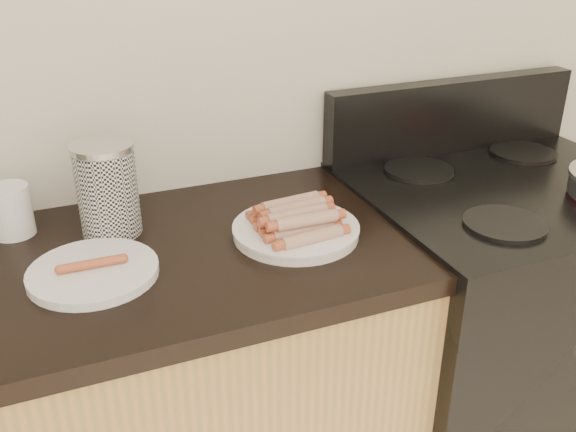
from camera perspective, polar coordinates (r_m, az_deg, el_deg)
name	(u,v)px	position (r m, az deg, el deg)	size (l,w,h in m)	color
wall_back	(162,24)	(1.52, -11.15, 16.39)	(4.00, 0.04, 2.60)	silver
stove	(490,335)	(1.91, 17.48, -10.07)	(0.76, 0.65, 0.91)	black
stove_panel	(451,116)	(1.86, 14.32, 8.64)	(0.76, 0.06, 0.20)	black
burner_near_left	(505,224)	(1.47, 18.72, -0.66)	(0.18, 0.18, 0.01)	black
burner_far_left	(419,170)	(1.71, 11.56, 4.04)	(0.18, 0.18, 0.01)	black
burner_far_right	(523,153)	(1.91, 20.16, 5.31)	(0.18, 0.18, 0.01)	black
main_plate	(296,232)	(1.37, 0.70, -1.42)	(0.27, 0.27, 0.02)	white
side_plate	(93,272)	(1.28, -16.92, -4.78)	(0.25, 0.25, 0.02)	silver
hotdog_pile	(296,218)	(1.36, 0.71, -0.18)	(0.13, 0.19, 0.05)	maroon
plain_sausages	(92,264)	(1.27, -17.03, -4.09)	(0.12, 0.02, 0.02)	#B86538
canister	(107,189)	(1.40, -15.76, 2.30)	(0.13, 0.13, 0.20)	white
mug	(11,211)	(1.48, -23.44, 0.43)	(0.09, 0.09, 0.11)	white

